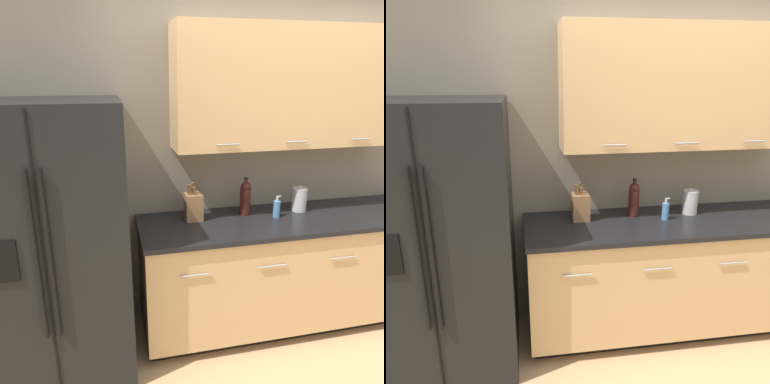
# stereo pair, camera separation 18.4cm
# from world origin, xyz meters

# --- Properties ---
(wall_back) EXTENTS (10.00, 0.39, 2.60)m
(wall_back) POSITION_xyz_m (0.03, 1.34, 1.45)
(wall_back) COLOR gray
(wall_back) RESTS_ON ground_plane
(counter_unit) EXTENTS (2.29, 0.64, 0.92)m
(counter_unit) POSITION_xyz_m (0.11, 1.05, 0.47)
(counter_unit) COLOR black
(counter_unit) RESTS_ON ground_plane
(refrigerator) EXTENTS (0.94, 0.78, 1.82)m
(refrigerator) POSITION_xyz_m (-1.59, 0.98, 0.91)
(refrigerator) COLOR black
(refrigerator) RESTS_ON ground_plane
(knife_block) EXTENTS (0.12, 0.12, 0.29)m
(knife_block) POSITION_xyz_m (-0.62, 1.15, 1.03)
(knife_block) COLOR olive
(knife_block) RESTS_ON counter_unit
(wine_bottle) EXTENTS (0.08, 0.08, 0.29)m
(wine_bottle) POSITION_xyz_m (-0.21, 1.17, 1.06)
(wine_bottle) COLOR #3D1914
(wine_bottle) RESTS_ON counter_unit
(soap_dispenser) EXTENTS (0.06, 0.05, 0.17)m
(soap_dispenser) POSITION_xyz_m (-0.00, 1.06, 0.99)
(soap_dispenser) COLOR #4C7FB2
(soap_dispenser) RESTS_ON counter_unit
(steel_canister) EXTENTS (0.12, 0.12, 0.20)m
(steel_canister) POSITION_xyz_m (0.23, 1.15, 1.02)
(steel_canister) COLOR #B7B7BA
(steel_canister) RESTS_ON counter_unit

